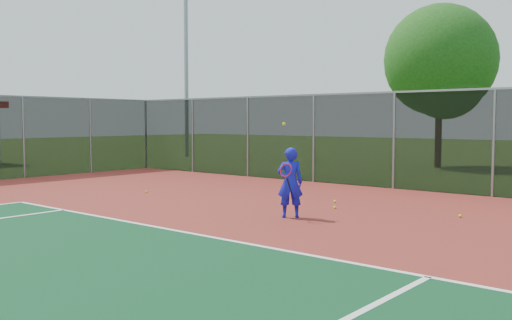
{
  "coord_description": "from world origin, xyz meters",
  "views": [
    {
      "loc": [
        5.08,
        -4.31,
        2.15
      ],
      "look_at": [
        -2.73,
        5.0,
        1.3
      ],
      "focal_mm": 40.0,
      "sensor_mm": 36.0,
      "label": 1
    }
  ],
  "objects": [
    {
      "name": "ground",
      "position": [
        0.0,
        0.0,
        0.0
      ],
      "size": [
        120.0,
        120.0,
        0.0
      ],
      "primitive_type": "plane",
      "color": "#2E5016",
      "rests_on": "ground"
    },
    {
      "name": "court_apron",
      "position": [
        0.0,
        2.0,
        0.01
      ],
      "size": [
        30.0,
        20.0,
        0.02
      ],
      "primitive_type": "cube",
      "color": "maroon",
      "rests_on": "ground"
    },
    {
      "name": "tree_back_left",
      "position": [
        -5.08,
        20.75,
        4.61
      ],
      "size": [
        5.0,
        5.0,
        7.35
      ],
      "color": "#362013",
      "rests_on": "ground"
    },
    {
      "name": "practice_ball_1",
      "position": [
        -2.21,
        7.34,
        0.06
      ],
      "size": [
        0.07,
        0.07,
        0.07
      ],
      "primitive_type": "sphere",
      "color": "yellow",
      "rests_on": "court_apron"
    },
    {
      "name": "practice_ball_0",
      "position": [
        0.56,
        8.06,
        0.06
      ],
      "size": [
        0.07,
        0.07,
        0.07
      ],
      "primitive_type": "sphere",
      "color": "yellow",
      "rests_on": "court_apron"
    },
    {
      "name": "practice_ball_6",
      "position": [
        -8.05,
        6.34,
        0.06
      ],
      "size": [
        0.07,
        0.07,
        0.07
      ],
      "primitive_type": "sphere",
      "color": "yellow",
      "rests_on": "court_apron"
    },
    {
      "name": "practice_ball_2",
      "position": [
        -2.73,
        8.19,
        0.06
      ],
      "size": [
        0.07,
        0.07,
        0.07
      ],
      "primitive_type": "sphere",
      "color": "yellow",
      "rests_on": "court_apron"
    },
    {
      "name": "tennis_player",
      "position": [
        -2.3,
        5.65,
        0.79
      ],
      "size": [
        0.66,
        0.74,
        2.09
      ],
      "color": "#151ACA",
      "rests_on": "court_apron"
    },
    {
      "name": "fence_back",
      "position": [
        0.0,
        12.0,
        1.56
      ],
      "size": [
        30.0,
        0.06,
        3.03
      ],
      "color": "black",
      "rests_on": "court_apron"
    },
    {
      "name": "floodlight_nw",
      "position": [
        -19.59,
        18.78,
        7.48
      ],
      "size": [
        0.9,
        0.4,
        13.39
      ],
      "color": "gray",
      "rests_on": "ground"
    }
  ]
}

